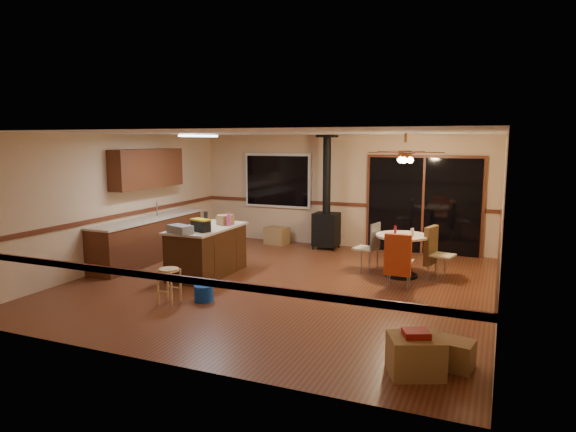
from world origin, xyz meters
The scene contains 35 objects.
floor centered at (0.00, 0.00, 0.00)m, with size 7.00×7.00×0.00m, color #5E2E1A.
ceiling centered at (0.00, 0.00, 2.60)m, with size 7.00×7.00×0.00m, color silver.
wall_back centered at (0.00, 3.50, 1.30)m, with size 7.00×7.00×0.00m, color tan.
wall_front centered at (0.00, -3.50, 1.30)m, with size 7.00×7.00×0.00m, color tan.
wall_left centered at (-3.50, 0.00, 1.30)m, with size 7.00×7.00×0.00m, color tan.
wall_right centered at (3.50, 0.00, 1.30)m, with size 7.00×7.00×0.00m, color tan.
chair_rail centered at (0.00, 0.00, 1.00)m, with size 7.00×7.00×0.08m, color #552515, non-canonical shape.
window centered at (-1.60, 3.45, 1.50)m, with size 1.72×0.10×1.32m, color black.
sliding_door centered at (1.90, 3.45, 1.05)m, with size 2.52×0.10×2.10m, color black.
lower_cabinets centered at (-3.20, 0.50, 0.43)m, with size 0.60×3.00×0.86m, color #512614.
countertop centered at (-3.20, 0.50, 0.88)m, with size 0.64×3.04×0.04m, color beige.
upper_cabinets centered at (-3.33, 0.70, 1.90)m, with size 0.35×2.00×0.80m, color #512614.
kitchen_island centered at (-1.50, 0.00, 0.45)m, with size 0.88×1.68×0.90m.
wood_stove centered at (-0.20, 3.05, 0.73)m, with size 0.55×0.50×2.52m.
ceiling_fan centered at (1.85, 1.27, 2.21)m, with size 0.24×0.24×0.55m.
fluorescent_strip centered at (-1.80, 0.30, 2.56)m, with size 0.10×1.20×0.04m, color white.
toolbox_grey centered at (-1.58, -0.72, 0.97)m, with size 0.45×0.25×0.14m, color slate.
toolbox_black centered at (-1.35, -0.42, 1.00)m, with size 0.35×0.18×0.19m, color black.
toolbox_yellow_lid centered at (-1.35, -0.42, 1.10)m, with size 0.36×0.19×0.03m, color gold.
box_on_island centered at (-1.31, 0.37, 0.99)m, with size 0.20×0.28×0.19m, color olive.
bottle_dark centered at (-1.63, 0.18, 1.03)m, with size 0.07×0.07×0.26m, color black.
bottle_pink centered at (-1.18, 0.26, 1.01)m, with size 0.07×0.07×0.23m, color #D84C8C.
bottle_white centered at (-1.48, 0.44, 0.99)m, with size 0.06×0.06×0.17m, color white.
bar_stool centered at (-1.13, -1.69, 0.27)m, with size 0.30×0.30×0.55m, color tan.
blue_bucket centered at (-0.72, -1.38, 0.12)m, with size 0.30×0.30×0.25m, color #0B399F.
dining_table centered at (1.85, 1.27, 0.53)m, with size 0.95×0.95×0.78m.
glass_red centered at (1.70, 1.37, 0.85)m, with size 0.05×0.05×0.14m, color #590C14.
glass_cream centered at (2.03, 1.22, 0.85)m, with size 0.06×0.06×0.14m, color beige.
chair_left centered at (1.25, 1.35, 0.59)m, with size 0.48×0.47×0.51m.
chair_near centered at (1.95, 0.38, 0.60)m, with size 0.44×0.47×0.70m.
chair_right centered at (2.37, 1.36, 0.60)m, with size 0.55×0.52×0.70m.
box_under_window centered at (-1.46, 3.10, 0.21)m, with size 0.51×0.41×0.41m, color olive.
box_corner_a centered at (2.72, -2.68, 0.21)m, with size 0.55×0.47×0.42m, color olive.
box_corner_b centered at (3.10, -2.35, 0.16)m, with size 0.39×0.33×0.31m, color olive.
box_small_red centered at (2.72, -2.68, 0.46)m, with size 0.27×0.22×0.07m, color maroon.
Camera 1 is at (3.47, -7.99, 2.49)m, focal length 32.00 mm.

